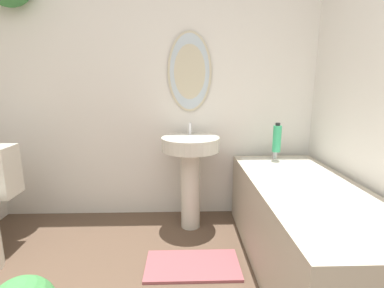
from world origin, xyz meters
TOP-DOWN VIEW (x-y plane):
  - wall_back at (-0.11, 2.23)m, footprint 2.93×0.37m
  - pedestal_sink at (0.30, 1.94)m, footprint 0.47×0.47m
  - bathtub at (1.04, 1.38)m, footprint 0.68×1.56m
  - shampoo_bottle at (1.02, 1.99)m, footprint 0.07×0.07m
  - bath_mat at (0.30, 1.39)m, footprint 0.62×0.33m

SIDE VIEW (x-z plane):
  - bath_mat at x=0.30m, z-range 0.00..0.02m
  - bathtub at x=1.04m, z-range -0.03..0.62m
  - pedestal_sink at x=0.30m, z-range 0.12..1.00m
  - shampoo_bottle at x=1.02m, z-range 0.64..0.88m
  - wall_back at x=-0.11m, z-range 0.08..2.48m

